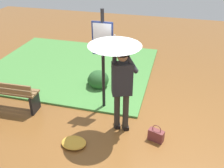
% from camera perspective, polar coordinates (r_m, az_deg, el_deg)
% --- Properties ---
extents(ground_plane, '(18.00, 18.00, 0.00)m').
position_cam_1_polar(ground_plane, '(5.34, 3.86, -10.85)').
color(ground_plane, brown).
extents(grass_verge, '(4.80, 4.00, 0.05)m').
position_cam_1_polar(grass_verge, '(7.96, -8.99, 3.81)').
color(grass_verge, '#47843D').
rests_on(grass_verge, ground_plane).
extents(person_with_umbrella, '(0.96, 0.96, 2.04)m').
position_cam_1_polar(person_with_umbrella, '(4.63, 1.34, 5.26)').
color(person_with_umbrella, '#2D2823').
rests_on(person_with_umbrella, ground_plane).
extents(info_sign_post, '(0.44, 0.07, 2.30)m').
position_cam_1_polar(info_sign_post, '(5.35, -2.06, 7.51)').
color(info_sign_post, black).
rests_on(info_sign_post, ground_plane).
extents(handbag, '(0.33, 0.22, 0.37)m').
position_cam_1_polar(handbag, '(5.17, 9.78, -11.15)').
color(handbag, brown).
rests_on(handbag, ground_plane).
extents(park_bench, '(1.40, 0.41, 0.75)m').
position_cam_1_polar(park_bench, '(6.28, -22.23, -1.93)').
color(park_bench, black).
rests_on(park_bench, ground_plane).
extents(shrub_cluster, '(0.60, 0.54, 0.49)m').
position_cam_1_polar(shrub_cluster, '(6.73, -3.27, 0.97)').
color(shrub_cluster, '#285628').
rests_on(shrub_cluster, ground_plane).
extents(leaf_pile_by_bench, '(0.49, 0.39, 0.11)m').
position_cam_1_polar(leaf_pile_by_bench, '(5.10, -8.51, -12.81)').
color(leaf_pile_by_bench, gold).
rests_on(leaf_pile_by_bench, ground_plane).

